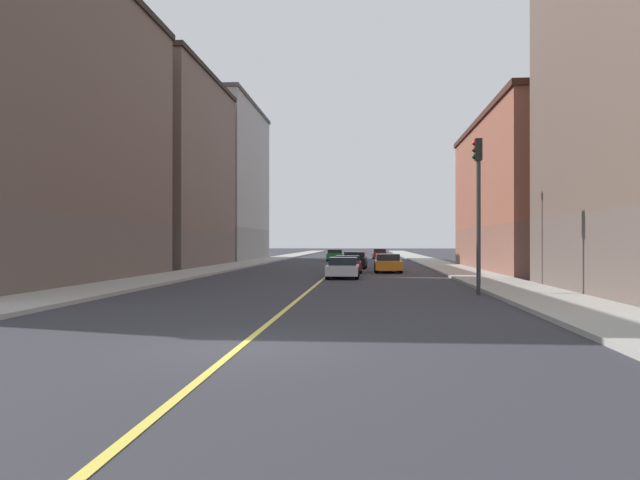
# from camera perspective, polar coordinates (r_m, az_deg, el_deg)

# --- Properties ---
(ground_plane) EXTENTS (400.00, 400.00, 0.00)m
(ground_plane) POSITION_cam_1_polar(r_m,az_deg,el_deg) (12.67, -7.62, -10.04)
(ground_plane) COLOR #2F2F35
(ground_plane) RESTS_ON ground
(sidewalk_left) EXTENTS (3.44, 168.00, 0.15)m
(sidewalk_left) POSITION_cam_1_polar(r_m,az_deg,el_deg) (61.59, 10.75, -2.15)
(sidewalk_left) COLOR #9E9B93
(sidewalk_left) RESTS_ON ground
(sidewalk_right) EXTENTS (3.44, 168.00, 0.15)m
(sidewalk_right) POSITION_cam_1_polar(r_m,az_deg,el_deg) (62.38, -6.44, -2.13)
(sidewalk_right) COLOR #9E9B93
(sidewalk_right) RESTS_ON ground
(lane_center_stripe) EXTENTS (0.16, 154.00, 0.01)m
(lane_center_stripe) POSITION_cam_1_polar(r_m,az_deg,el_deg) (61.30, 2.10, -2.23)
(lane_center_stripe) COLOR #E5D14C
(lane_center_stripe) RESTS_ON ground
(building_left_mid) EXTENTS (10.72, 23.58, 11.59)m
(building_left_mid) POSITION_cam_1_polar(r_m,az_deg,el_deg) (49.15, 20.62, 4.05)
(building_left_mid) COLOR brown
(building_left_mid) RESTS_ON ground
(building_right_corner) EXTENTS (10.72, 22.88, 16.67)m
(building_right_corner) POSITION_cam_1_polar(r_m,az_deg,el_deg) (35.85, -27.63, 9.74)
(building_right_corner) COLOR brown
(building_right_corner) RESTS_ON ground
(building_right_midblock) EXTENTS (10.72, 18.17, 16.94)m
(building_right_midblock) POSITION_cam_1_polar(r_m,az_deg,el_deg) (55.78, -15.29, 6.30)
(building_right_midblock) COLOR brown
(building_right_midblock) RESTS_ON ground
(building_right_distant) EXTENTS (10.72, 20.80, 18.85)m
(building_right_distant) POSITION_cam_1_polar(r_m,az_deg,el_deg) (75.07, -10.03, 5.35)
(building_right_distant) COLOR gray
(building_right_distant) RESTS_ON ground
(traffic_light_left_near) EXTENTS (0.40, 0.32, 6.42)m
(traffic_light_left_near) POSITION_cam_1_polar(r_m,az_deg,el_deg) (25.71, 14.66, 4.17)
(traffic_light_left_near) COLOR #2D2D2D
(traffic_light_left_near) RESTS_ON ground
(street_lamp_left_near) EXTENTS (0.36, 0.36, 6.72)m
(street_lamp_left_near) POSITION_cam_1_polar(r_m,az_deg,el_deg) (31.12, 14.79, 3.65)
(street_lamp_left_near) COLOR #4C4C51
(street_lamp_left_near) RESTS_ON ground
(car_green) EXTENTS (2.01, 4.33, 1.33)m
(car_green) POSITION_cam_1_polar(r_m,az_deg,el_deg) (69.80, 1.41, -1.45)
(car_green) COLOR #1E6B38
(car_green) RESTS_ON ground
(car_silver) EXTENTS (1.95, 4.13, 1.26)m
(car_silver) POSITION_cam_1_polar(r_m,az_deg,el_deg) (36.36, 2.19, -2.64)
(car_silver) COLOR silver
(car_silver) RESTS_ON ground
(car_maroon) EXTENTS (2.02, 4.39, 1.22)m
(car_maroon) POSITION_cam_1_polar(r_m,az_deg,el_deg) (43.02, 2.64, -2.28)
(car_maroon) COLOR maroon
(car_maroon) RESTS_ON ground
(car_black) EXTENTS (2.07, 4.47, 1.36)m
(car_black) POSITION_cam_1_polar(r_m,az_deg,el_deg) (50.14, 3.30, -1.93)
(car_black) COLOR black
(car_black) RESTS_ON ground
(car_red) EXTENTS (1.88, 4.01, 1.32)m
(car_red) POSITION_cam_1_polar(r_m,az_deg,el_deg) (78.65, 5.64, -1.32)
(car_red) COLOR red
(car_red) RESTS_ON ground
(car_orange) EXTENTS (1.95, 4.31, 1.31)m
(car_orange) POSITION_cam_1_polar(r_m,az_deg,el_deg) (43.69, 6.41, -2.21)
(car_orange) COLOR orange
(car_orange) RESTS_ON ground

